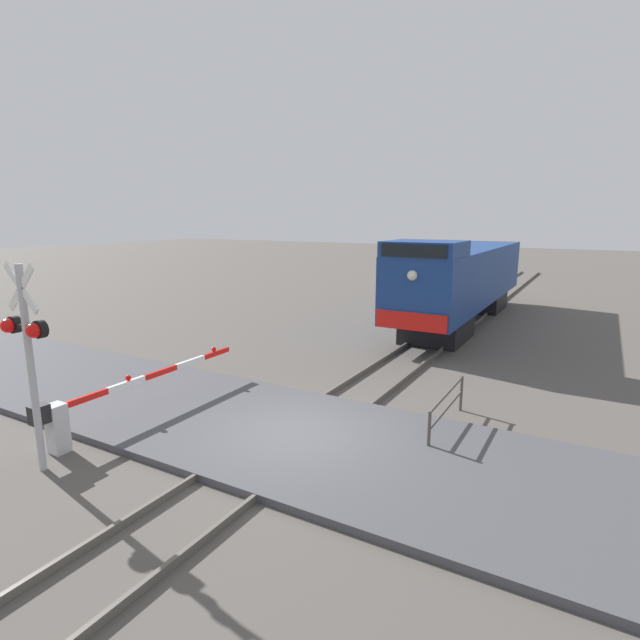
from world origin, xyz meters
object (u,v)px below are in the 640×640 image
(locomotive, at_px, (462,279))
(crossing_signal, at_px, (27,345))
(guard_railing, at_px, (447,405))
(crossing_gate, at_px, (92,406))

(locomotive, relative_size, crossing_signal, 3.55)
(locomotive, bearing_deg, guard_railing, -77.24)
(guard_railing, bearing_deg, crossing_signal, -137.50)
(locomotive, xyz_separation_m, guard_railing, (2.82, -12.46, -1.51))
(locomotive, xyz_separation_m, crossing_gate, (-4.14, -16.92, -1.38))
(crossing_signal, relative_size, crossing_gate, 0.68)
(crossing_signal, height_order, crossing_gate, crossing_signal)
(locomotive, height_order, crossing_gate, locomotive)
(crossing_signal, height_order, guard_railing, crossing_signal)
(crossing_gate, bearing_deg, guard_railing, 32.67)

